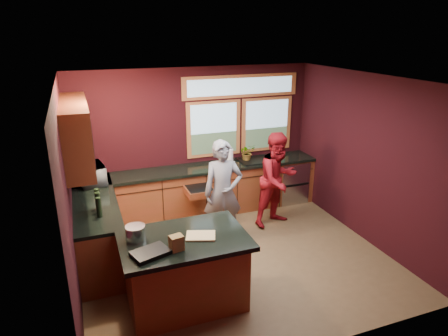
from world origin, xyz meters
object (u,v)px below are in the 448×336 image
island (185,270)px  cutting_board (201,236)px  stock_pot (136,233)px  person_grey (223,193)px  person_red (278,179)px

island → cutting_board: cutting_board is taller
cutting_board → stock_pot: 0.78m
cutting_board → stock_pot: (-0.75, 0.20, 0.08)m
person_grey → person_red: person_grey is taller
island → cutting_board: 0.52m
person_grey → cutting_board: 1.60m
island → cutting_board: (0.20, -0.05, 0.48)m
island → person_grey: bearing=53.1°
cutting_board → person_grey: bearing=59.9°
person_grey → stock_pot: bearing=-132.3°
island → person_grey: (1.00, 1.33, 0.38)m
person_grey → person_red: (1.12, 0.26, -0.02)m
person_grey → cutting_board: size_ratio=4.91×
stock_pot → person_red: bearing=28.3°
island → cutting_board: bearing=-14.0°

